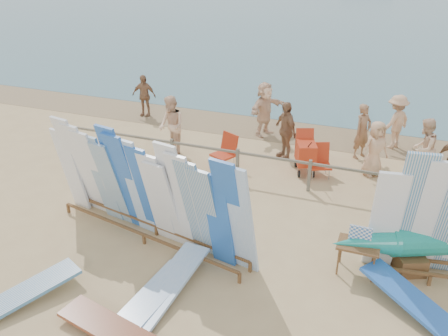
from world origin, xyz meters
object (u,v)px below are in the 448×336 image
at_px(beachgoer_2, 171,126).
at_px(flat_board_d, 425,322).
at_px(beachgoer_6, 375,149).
at_px(beachgoer_extra_1, 144,95).
at_px(flat_board_e, 9,309).
at_px(beachgoer_5, 265,109).
at_px(beach_chair_left, 224,157).
at_px(beachgoer_9, 396,122).
at_px(vendor_table, 357,257).
at_px(beachgoer_4, 285,130).
at_px(beach_chair_right, 319,167).
at_px(flat_board_b, 140,316).
at_px(flat_board_a, 164,297).
at_px(side_surfboard_rack, 439,224).
at_px(beachgoer_7, 363,131).
at_px(main_surfboard_rack, 147,193).
at_px(stroller, 305,156).
at_px(beachgoer_8, 423,149).

bearing_deg(beachgoer_2, flat_board_d, 6.24).
relative_size(beachgoer_6, beachgoer_extra_1, 1.02).
xyz_separation_m(flat_board_e, beachgoer_5, (1.92, 9.81, 0.92)).
height_order(beach_chair_left, beachgoer_5, beachgoer_5).
height_order(beach_chair_left, beachgoer_9, beachgoer_9).
xyz_separation_m(vendor_table, beachgoer_4, (-2.72, 4.91, 0.53)).
relative_size(flat_board_d, beachgoer_2, 1.47).
xyz_separation_m(beachgoer_9, beachgoer_extra_1, (-8.92, -0.14, -0.08)).
height_order(flat_board_e, beach_chair_right, beach_chair_right).
height_order(flat_board_b, beach_chair_right, beach_chair_right).
height_order(flat_board_a, beach_chair_right, beach_chair_right).
height_order(side_surfboard_rack, beachgoer_extra_1, side_surfboard_rack).
bearing_deg(beachgoer_7, beachgoer_4, 146.63).
bearing_deg(flat_board_a, main_surfboard_rack, 130.33).
bearing_deg(main_surfboard_rack, beachgoer_7, 70.08).
bearing_deg(stroller, flat_board_d, -77.85).
distance_m(main_surfboard_rack, beachgoer_6, 6.69).
height_order(main_surfboard_rack, beach_chair_right, main_surfboard_rack).
xyz_separation_m(main_surfboard_rack, beachgoer_4, (1.69, 5.36, -0.30)).
bearing_deg(beachgoer_5, beachgoer_6, -94.59).
height_order(stroller, beachgoer_9, beachgoer_9).
relative_size(flat_board_d, stroller, 2.25).
xyz_separation_m(beachgoer_2, beachgoer_8, (7.19, 0.99, -0.05)).
xyz_separation_m(beach_chair_right, beachgoer_9, (1.83, 2.87, 0.60)).
xyz_separation_m(side_surfboard_rack, stroller, (-3.27, 3.82, -0.78)).
relative_size(flat_board_b, beach_chair_right, 2.93).
height_order(stroller, beachgoer_6, beachgoer_6).
xyz_separation_m(beach_chair_left, beachgoer_9, (4.56, 3.19, 0.59)).
height_order(beachgoer_7, beachgoer_extra_1, beachgoer_7).
relative_size(vendor_table, beach_chair_right, 1.17).
xyz_separation_m(beachgoer_9, beachgoer_7, (-0.90, -1.14, -0.02)).
distance_m(beach_chair_right, beachgoer_9, 3.45).
height_order(beach_chair_left, beachgoer_4, beachgoer_4).
xyz_separation_m(beach_chair_left, beachgoer_7, (3.67, 2.06, 0.56)).
bearing_deg(beach_chair_right, beach_chair_left, 164.53).
height_order(flat_board_b, beachgoer_extra_1, beachgoer_extra_1).
height_order(beachgoer_4, beachgoer_5, beachgoer_5).
bearing_deg(beachgoer_4, beachgoer_6, 39.21).
bearing_deg(vendor_table, beachgoer_extra_1, 142.02).
relative_size(vendor_table, flat_board_e, 0.40).
bearing_deg(beachgoer_7, beach_chair_left, 154.79).
relative_size(flat_board_a, beachgoer_5, 1.48).
relative_size(vendor_table, flat_board_a, 0.40).
bearing_deg(flat_board_b, beachgoer_5, 100.93).
xyz_separation_m(flat_board_b, beachgoer_9, (3.77, 9.52, 0.87)).
distance_m(main_surfboard_rack, beachgoer_extra_1, 8.32).
relative_size(beachgoer_9, beachgoer_6, 1.09).
xyz_separation_m(flat_board_a, beachgoer_8, (4.40, 7.00, 0.87)).
bearing_deg(flat_board_e, beachgoer_7, 86.56).
distance_m(vendor_table, beachgoer_2, 7.25).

